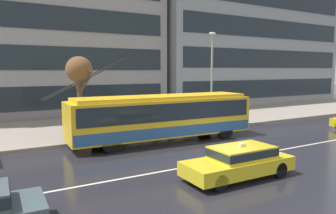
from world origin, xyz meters
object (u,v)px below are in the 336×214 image
Objects in this scene: trolleybus at (163,116)px; taxi_oncoming_near at (239,160)px; bus_shelter at (111,106)px; pedestrian_at_shelter at (206,104)px; pedestrian_approaching_curb at (156,107)px; pedestrian_waiting_by_pole at (123,120)px; street_tree_bare at (79,73)px; pedestrian_walking_past at (73,112)px; street_lamp at (212,71)px.

trolleybus is 2.69× the size of taxi_oncoming_near.
bus_shelter is 7.09m from pedestrian_at_shelter.
pedestrian_approaching_curb is 1.19× the size of pedestrian_waiting_by_pole.
bus_shelter is 0.73× the size of street_tree_bare.
street_tree_bare is at bearing -47.12° from pedestrian_walking_past.
pedestrian_at_shelter is (5.01, 2.47, 0.26)m from trolleybus.
street_tree_bare is at bearing 174.69° from street_lamp.
pedestrian_at_shelter reaches higher than pedestrian_walking_past.
pedestrian_at_shelter is at bearing 26.22° from trolleybus.
pedestrian_approaching_curb is (0.91, 2.61, 0.22)m from trolleybus.
bus_shelter is 2.96m from street_tree_bare.
street_lamp is 1.39× the size of street_tree_bare.
pedestrian_approaching_curb is at bearing 70.89° from trolleybus.
street_lamp reaches higher than pedestrian_walking_past.
pedestrian_waiting_by_pole is at bearing -72.47° from bus_shelter.
street_lamp is (5.60, 2.56, 2.68)m from trolleybus.
trolleybus reaches higher than taxi_oncoming_near.
pedestrian_waiting_by_pole is at bearing -177.63° from street_lamp.
bus_shelter is 0.52× the size of street_lamp.
pedestrian_at_shelter is at bearing -6.27° from street_tree_bare.
pedestrian_waiting_by_pole is 7.91m from street_lamp.
pedestrian_approaching_curb is at bearing 179.40° from street_lamp.
bus_shelter is 1.92× the size of pedestrian_walking_past.
pedestrian_at_shelter is (7.03, -0.93, -0.13)m from bus_shelter.
pedestrian_at_shelter is (5.55, 9.69, 1.09)m from taxi_oncoming_near.
pedestrian_walking_past is (-9.44, 1.41, -0.13)m from pedestrian_at_shelter.
pedestrian_walking_past is 3.25m from pedestrian_waiting_by_pole.
trolleybus reaches higher than pedestrian_walking_past.
trolleybus is 7.57× the size of pedestrian_waiting_by_pole.
street_lamp is (6.14, 9.79, 3.51)m from taxi_oncoming_near.
street_lamp is at bearing 24.62° from trolleybus.
bus_shelter is at bearing -1.92° from street_tree_bare.
pedestrian_walking_past is 2.50m from street_tree_bare.
pedestrian_waiting_by_pole is (-6.67, -0.20, -0.69)m from pedestrian_at_shelter.
street_tree_bare reaches higher than pedestrian_walking_past.
taxi_oncoming_near is 2.82× the size of pedestrian_waiting_by_pole.
street_lamp is (7.26, 0.30, 3.11)m from pedestrian_waiting_by_pole.
trolleybus is 2.77m from pedestrian_approaching_curb.
pedestrian_walking_past is at bearing 138.78° from trolleybus.
bus_shelter reaches higher than taxi_oncoming_near.
pedestrian_waiting_by_pole is (0.36, -1.13, -0.82)m from bus_shelter.
pedestrian_approaching_curb is 0.39× the size of street_tree_bare.
bus_shelter is 1.85× the size of pedestrian_approaching_curb.
trolleybus reaches higher than pedestrian_approaching_curb.
street_lamp reaches higher than pedestrian_approaching_curb.
taxi_oncoming_near is at bearing -82.06° from bus_shelter.
taxi_oncoming_near is 0.67× the size of street_lamp.
street_lamp reaches higher than trolleybus.
taxi_oncoming_near is at bearing -94.31° from trolleybus.
pedestrian_approaching_curb is at bearing -13.36° from pedestrian_walking_past.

